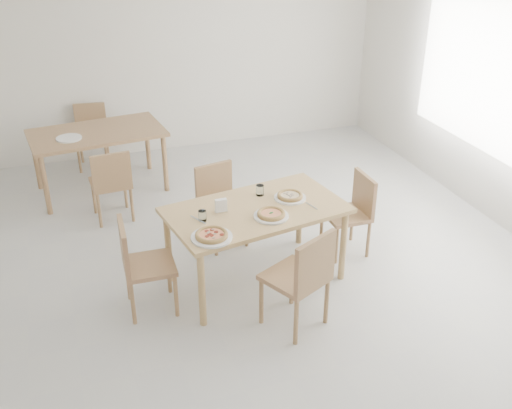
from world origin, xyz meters
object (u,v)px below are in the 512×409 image
object	(u,v)px
main_table	(256,216)
chair_south	(303,275)
plate_margherita	(271,216)
plate_mushroom	(290,198)
napkin_holder	(221,206)
plate_empty	(69,138)
second_table	(97,138)
pizza_pepperoni	(212,235)
chair_north	(219,199)
pizza_mushroom	(290,195)
chair_west	(139,261)
chair_back_s	(111,181)
tumbler_a	(202,216)
chair_east	(353,208)
pizza_margherita	(271,214)
tumbler_b	(260,190)
plate_pepperoni	(212,237)
chair_back_n	(91,131)

from	to	relation	value
main_table	chair_south	xyz separation A→B (m)	(0.13, -0.78, -0.15)
plate_margherita	plate_mushroom	bearing A→B (deg)	43.92
napkin_holder	plate_empty	size ratio (longest dim) A/B	0.44
plate_empty	second_table	bearing A→B (deg)	25.20
chair_south	plate_mushroom	xyz separation A→B (m)	(0.22, 0.86, 0.24)
main_table	pizza_pepperoni	xyz separation A→B (m)	(-0.50, -0.37, 0.11)
chair_north	pizza_pepperoni	bearing A→B (deg)	-119.89
chair_north	plate_mushroom	distance (m)	0.91
main_table	pizza_mushroom	xyz separation A→B (m)	(0.35, 0.08, 0.11)
chair_north	main_table	bearing A→B (deg)	-93.33
second_table	plate_empty	world-z (taller)	plate_empty
chair_west	plate_empty	world-z (taller)	chair_west
pizza_pepperoni	chair_back_s	bearing A→B (deg)	107.08
chair_west	plate_margherita	world-z (taller)	chair_west
plate_mushroom	tumbler_a	distance (m)	0.87
chair_east	pizza_margherita	world-z (taller)	chair_east
tumbler_b	napkin_holder	xyz separation A→B (m)	(-0.43, -0.21, 0.01)
pizza_mushroom	chair_back_s	xyz separation A→B (m)	(-1.46, 1.50, -0.30)
chair_west	pizza_margherita	world-z (taller)	chair_west
tumbler_b	napkin_holder	distance (m)	0.48
chair_west	plate_pepperoni	xyz separation A→B (m)	(0.57, -0.26, 0.27)
plate_margherita	chair_south	bearing A→B (deg)	-84.35
chair_east	napkin_holder	bearing A→B (deg)	-83.86
chair_east	plate_mushroom	world-z (taller)	chair_east
napkin_holder	plate_pepperoni	bearing A→B (deg)	-115.75
chair_south	chair_back_n	xyz separation A→B (m)	(-1.30, 4.02, -0.05)
main_table	plate_mushroom	bearing A→B (deg)	2.38
chair_west	pizza_pepperoni	bearing A→B (deg)	-112.74
plate_mushroom	pizza_mushroom	bearing A→B (deg)	172.87
plate_margherita	pizza_margherita	world-z (taller)	pizza_margherita
chair_north	pizza_pepperoni	distance (m)	1.28
napkin_holder	chair_back_s	distance (m)	1.77
tumbler_a	chair_back_s	distance (m)	1.78
plate_margherita	plate_empty	world-z (taller)	same
tumbler_b	napkin_holder	size ratio (longest dim) A/B	0.78
main_table	pizza_margherita	xyz separation A→B (m)	(0.07, -0.19, 0.11)
main_table	chair_west	xyz separation A→B (m)	(-1.07, -0.12, -0.18)
napkin_holder	second_table	bearing A→B (deg)	109.26
plate_margherita	chair_back_s	bearing A→B (deg)	123.55
pizza_pepperoni	chair_back_s	xyz separation A→B (m)	(-0.60, 1.95, -0.30)
chair_east	pizza_margherita	bearing A→B (deg)	-69.67
tumbler_b	chair_back_s	bearing A→B (deg)	132.30
second_table	chair_back_s	bearing A→B (deg)	-93.93
tumbler_a	plate_pepperoni	bearing A→B (deg)	-90.50
chair_east	chair_back_s	distance (m)	2.58
chair_west	chair_east	world-z (taller)	chair_west
main_table	tumbler_a	world-z (taller)	tumbler_a
pizza_mushroom	chair_west	bearing A→B (deg)	-172.25
plate_margherita	pizza_margherita	distance (m)	0.02
plate_mushroom	chair_back_s	distance (m)	2.11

